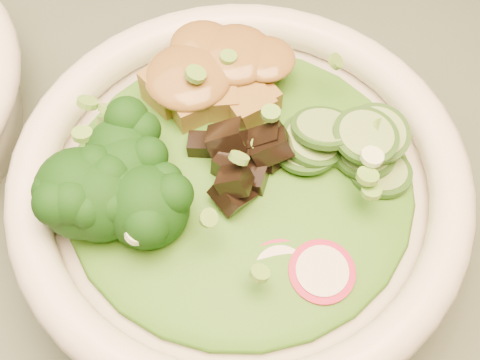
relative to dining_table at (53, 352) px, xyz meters
name	(u,v)px	position (x,y,z in m)	size (l,w,h in m)	color
dining_table	(53,352)	(0.00, 0.00, 0.00)	(1.20, 0.80, 0.75)	black
salad_bowl	(240,196)	(0.16, 0.00, 0.15)	(0.28, 0.28, 0.08)	white
lettuce_bed	(240,179)	(0.16, 0.00, 0.18)	(0.21, 0.21, 0.02)	#266615
broccoli_florets	(132,198)	(0.09, 0.00, 0.19)	(0.08, 0.07, 0.05)	black
radish_slices	(284,277)	(0.16, -0.07, 0.18)	(0.11, 0.04, 0.02)	#A00C32
cucumber_slices	(348,141)	(0.22, -0.01, 0.19)	(0.07, 0.07, 0.04)	#7FA65C
mushroom_heap	(234,149)	(0.16, 0.01, 0.19)	(0.07, 0.07, 0.04)	black
tofu_cubes	(211,84)	(0.16, 0.06, 0.19)	(0.09, 0.06, 0.04)	olive
peanut_sauce	(210,70)	(0.16, 0.06, 0.20)	(0.07, 0.06, 0.02)	brown
scallion_garnish	(240,157)	(0.16, 0.00, 0.20)	(0.20, 0.20, 0.02)	#67A439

